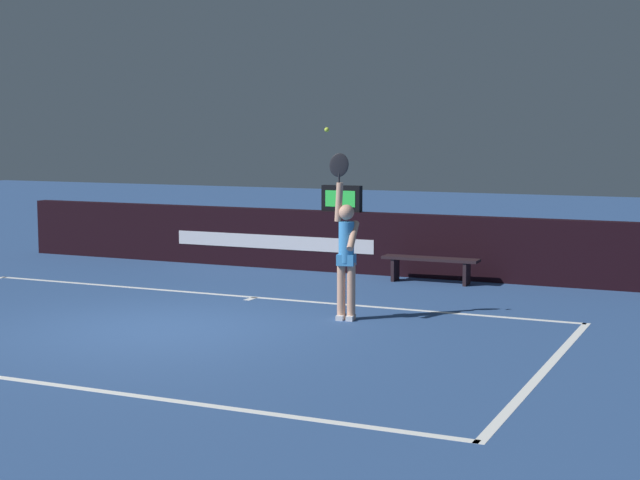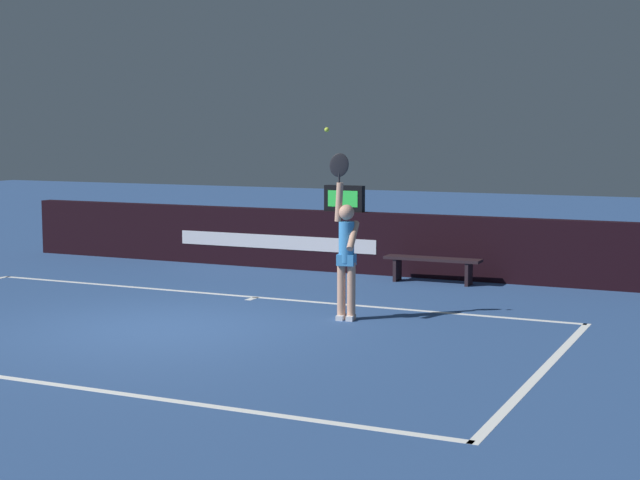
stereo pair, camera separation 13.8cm
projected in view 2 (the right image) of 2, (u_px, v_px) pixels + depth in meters
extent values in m
plane|color=#2E4E84|center=(160.00, 328.00, 13.36)|extent=(60.00, 60.00, 0.00)
cube|color=white|center=(256.00, 297.00, 15.85)|extent=(10.58, 0.11, 0.00)
cube|color=white|center=(7.00, 378.00, 10.70)|extent=(10.58, 0.11, 0.00)
cube|color=white|center=(543.00, 370.00, 11.06)|extent=(0.11, 5.83, 0.00)
cube|color=white|center=(252.00, 299.00, 15.72)|extent=(0.11, 0.30, 0.00)
cube|color=black|center=(337.00, 241.00, 18.70)|extent=(14.18, 0.28, 1.17)
cube|color=silver|center=(275.00, 242.00, 19.10)|extent=(4.29, 0.01, 0.27)
cube|color=black|center=(344.00, 198.00, 18.53)|extent=(0.79, 0.16, 0.50)
cube|color=#33E54C|center=(343.00, 199.00, 18.46)|extent=(0.61, 0.01, 0.31)
cylinder|color=tan|center=(351.00, 291.00, 13.92)|extent=(0.12, 0.12, 0.83)
cylinder|color=tan|center=(341.00, 291.00, 13.96)|extent=(0.12, 0.12, 0.83)
cube|color=white|center=(351.00, 318.00, 13.95)|extent=(0.14, 0.25, 0.07)
cube|color=white|center=(341.00, 317.00, 13.99)|extent=(0.14, 0.25, 0.07)
cylinder|color=#3B8CD1|center=(346.00, 242.00, 13.86)|extent=(0.22, 0.22, 0.59)
cube|color=#3B8CD1|center=(346.00, 260.00, 13.89)|extent=(0.28, 0.24, 0.16)
sphere|color=tan|center=(347.00, 212.00, 13.82)|extent=(0.22, 0.22, 0.22)
cylinder|color=tan|center=(339.00, 202.00, 13.83)|extent=(0.14, 0.12, 0.56)
cylinder|color=tan|center=(353.00, 236.00, 13.77)|extent=(0.16, 0.44, 0.41)
ellipsoid|color=black|center=(339.00, 165.00, 13.77)|extent=(0.34, 0.08, 0.39)
cylinder|color=black|center=(339.00, 178.00, 13.79)|extent=(0.03, 0.03, 0.18)
sphere|color=#CAE739|center=(327.00, 130.00, 13.53)|extent=(0.07, 0.07, 0.07)
cube|color=black|center=(433.00, 259.00, 17.28)|extent=(1.75, 0.38, 0.05)
cube|color=black|center=(397.00, 269.00, 17.58)|extent=(0.06, 0.32, 0.43)
cube|color=black|center=(469.00, 273.00, 17.03)|extent=(0.06, 0.32, 0.43)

